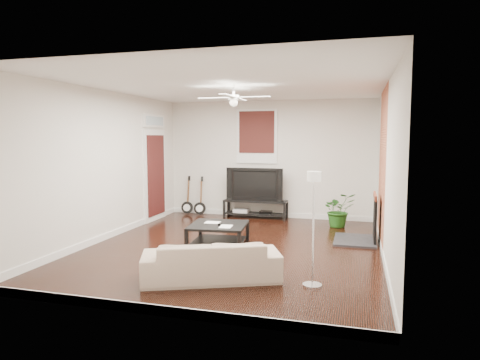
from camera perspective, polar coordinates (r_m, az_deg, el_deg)
The scene contains 14 objects.
room at distance 7.34m, azimuth -0.84°, elevation 1.64°, with size 5.01×6.01×2.81m.
brick_accent at distance 8.05m, azimuth 18.54°, elevation 1.71°, with size 0.02×2.20×2.80m, color #AA4F36.
fireplace at distance 8.15m, azimuth 16.30°, elevation -4.84°, with size 0.80×1.10×0.92m, color black.
window_back at distance 10.27m, azimuth 2.26°, elevation 5.88°, with size 1.00×0.06×1.30m, color #39140F.
door_left at distance 10.03m, azimuth -11.31°, elevation 1.77°, with size 0.08×1.00×2.50m, color white.
tv_stand at distance 10.22m, azimuth 2.09°, elevation -3.91°, with size 1.52×0.41×0.43m, color black.
tv at distance 10.16m, azimuth 2.13°, elevation -0.52°, with size 1.36×0.18×0.78m, color black.
coffee_table at distance 7.56m, azimuth -2.91°, elevation -7.43°, with size 0.96×0.96×0.40m, color black.
sofa at distance 5.86m, azimuth -3.88°, elevation -10.68°, with size 1.84×0.72×0.54m, color #C7B195.
floor_lamp at distance 5.55m, azimuth 9.80°, elevation -6.53°, with size 0.25×0.25×1.50m, color silver, non-canonical shape.
potted_plant at distance 9.39m, azimuth 13.11°, elevation -3.92°, with size 0.67×0.58×0.75m, color #205718.
guitar_left at distance 10.69m, azimuth -7.12°, elevation -2.06°, with size 0.30×0.21×0.96m, color black, non-canonical shape.
guitar_right at distance 10.54m, azimuth -5.43°, elevation -2.15°, with size 0.30×0.21×0.96m, color black, non-canonical shape.
ceiling_fan at distance 7.35m, azimuth -0.85°, elevation 11.01°, with size 1.24×1.24×0.32m, color white, non-canonical shape.
Camera 1 is at (2.07, -7.02, 1.92)m, focal length 31.78 mm.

